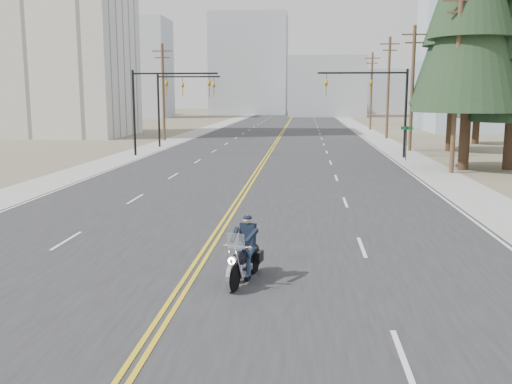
{
  "coord_description": "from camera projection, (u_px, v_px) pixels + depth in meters",
  "views": [
    {
      "loc": [
        3.09,
        -14.32,
        4.92
      ],
      "look_at": [
        1.41,
        5.24,
        1.6
      ],
      "focal_mm": 40.0,
      "sensor_mm": 36.0,
      "label": 1
    }
  ],
  "objects": [
    {
      "name": "conifer_tall",
      "position": [
        457.0,
        14.0,
        49.22
      ],
      "size": [
        7.46,
        7.46,
        20.73
      ],
      "rotation": [
        0.0,
        0.0,
        0.37
      ],
      "color": "#382619",
      "rests_on": "ground"
    },
    {
      "name": "haze_bldg_c",
      "position": [
        484.0,
        76.0,
        118.32
      ],
      "size": [
        16.0,
        12.0,
        18.0
      ],
      "primitive_type": "cube",
      "color": "#B7BCC6",
      "rests_on": "ground"
    },
    {
      "name": "sidewalk_right",
      "position": [
        363.0,
        130.0,
        82.94
      ],
      "size": [
        3.0,
        200.0,
        0.01
      ],
      "primitive_type": "cube",
      "color": "#A5A5A0",
      "rests_on": "ground"
    },
    {
      "name": "haze_bldg_b",
      "position": [
        326.0,
        87.0,
        136.09
      ],
      "size": [
        18.0,
        14.0,
        14.0
      ],
      "primitive_type": "cube",
      "color": "#ADB2B7",
      "rests_on": "ground"
    },
    {
      "name": "traffic_mast_left",
      "position": [
        158.0,
        96.0,
        46.52
      ],
      "size": [
        7.1,
        0.26,
        7.0
      ],
      "color": "black",
      "rests_on": "ground"
    },
    {
      "name": "utility_pole_b",
      "position": [
        456.0,
        79.0,
        35.69
      ],
      "size": [
        2.2,
        0.3,
        11.5
      ],
      "color": "brown",
      "rests_on": "ground"
    },
    {
      "name": "motorcyclist",
      "position": [
        244.0,
        250.0,
        15.11
      ],
      "size": [
        1.47,
        2.43,
        1.77
      ],
      "primitive_type": null,
      "rotation": [
        0.0,
        0.0,
        2.91
      ],
      "color": "black",
      "rests_on": "ground"
    },
    {
      "name": "haze_bldg_e",
      "position": [
        384.0,
        92.0,
        159.38
      ],
      "size": [
        14.0,
        14.0,
        12.0
      ],
      "primitive_type": "cube",
      "color": "#B7BCC6",
      "rests_on": "ground"
    },
    {
      "name": "haze_bldg_f",
      "position": [
        98.0,
        83.0,
        145.75
      ],
      "size": [
        12.0,
        12.0,
        16.0
      ],
      "primitive_type": "cube",
      "color": "#ADB2B7",
      "rests_on": "ground"
    },
    {
      "name": "haze_bldg_d",
      "position": [
        249.0,
        65.0,
        151.52
      ],
      "size": [
        20.0,
        15.0,
        26.0
      ],
      "primitive_type": "cube",
      "color": "#ADB2B7",
      "rests_on": "ground"
    },
    {
      "name": "utility_pole_left",
      "position": [
        163.0,
        91.0,
        62.45
      ],
      "size": [
        2.2,
        0.3,
        10.5
      ],
      "color": "brown",
      "rests_on": "ground"
    },
    {
      "name": "haze_bldg_a",
      "position": [
        138.0,
        69.0,
        129.25
      ],
      "size": [
        14.0,
        12.0,
        22.0
      ],
      "primitive_type": "cube",
      "color": "#B7BCC6",
      "rests_on": "ground"
    },
    {
      "name": "road",
      "position": [
        284.0,
        129.0,
        83.91
      ],
      "size": [
        20.0,
        200.0,
        0.01
      ],
      "primitive_type": "cube",
      "color": "#303033",
      "rests_on": "ground"
    },
    {
      "name": "utility_pole_e",
      "position": [
        371.0,
        90.0,
        81.9
      ],
      "size": [
        2.2,
        0.3,
        11.0
      ],
      "color": "brown",
      "rests_on": "ground"
    },
    {
      "name": "apartment_block",
      "position": [
        50.0,
        11.0,
        69.05
      ],
      "size": [
        18.0,
        14.0,
        30.0
      ],
      "primitive_type": "cube",
      "color": "silver",
      "rests_on": "ground"
    },
    {
      "name": "street_sign",
      "position": [
        407.0,
        137.0,
        43.41
      ],
      "size": [
        0.9,
        0.06,
        2.62
      ],
      "color": "black",
      "rests_on": "ground"
    },
    {
      "name": "sidewalk_left",
      "position": [
        207.0,
        129.0,
        84.89
      ],
      "size": [
        3.0,
        200.0,
        0.01
      ],
      "primitive_type": "cube",
      "color": "#A5A5A0",
      "rests_on": "ground"
    },
    {
      "name": "traffic_mast_far",
      "position": [
        176.0,
        96.0,
        54.42
      ],
      "size": [
        6.1,
        0.26,
        7.0
      ],
      "color": "black",
      "rests_on": "ground"
    },
    {
      "name": "utility_pole_c",
      "position": [
        412.0,
        86.0,
        50.46
      ],
      "size": [
        2.2,
        0.3,
        11.0
      ],
      "color": "brown",
      "rests_on": "ground"
    },
    {
      "name": "traffic_mast_right",
      "position": [
        380.0,
        96.0,
        45.0
      ],
      "size": [
        7.1,
        0.26,
        7.0
      ],
      "color": "black",
      "rests_on": "ground"
    },
    {
      "name": "conifer_far",
      "position": [
        480.0,
        67.0,
        57.56
      ],
      "size": [
        5.03,
        5.03,
        13.48
      ],
      "rotation": [
        0.0,
        0.0,
        -0.27
      ],
      "color": "#382619",
      "rests_on": "ground"
    },
    {
      "name": "utility_pole_d",
      "position": [
        388.0,
        86.0,
        65.16
      ],
      "size": [
        2.2,
        0.3,
        11.5
      ],
      "color": "brown",
      "rests_on": "ground"
    },
    {
      "name": "ground_plane",
      "position": [
        186.0,
        283.0,
        15.15
      ],
      "size": [
        400.0,
        400.0,
        0.0
      ],
      "primitive_type": "plane",
      "color": "#776D56",
      "rests_on": "ground"
    }
  ]
}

